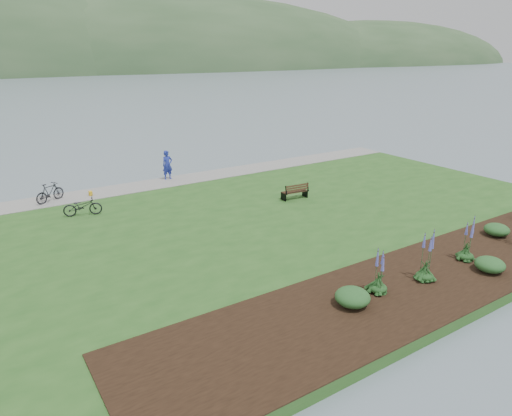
% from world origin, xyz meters
% --- Properties ---
extents(ground, '(600.00, 600.00, 0.00)m').
position_xyz_m(ground, '(0.00, 0.00, 0.00)').
color(ground, slate).
rests_on(ground, ground).
extents(lawn, '(34.00, 20.00, 0.40)m').
position_xyz_m(lawn, '(0.00, -2.00, 0.20)').
color(lawn, '#25521D').
rests_on(lawn, ground).
extents(shoreline_path, '(34.00, 2.20, 0.03)m').
position_xyz_m(shoreline_path, '(0.00, 6.90, 0.42)').
color(shoreline_path, gray).
rests_on(shoreline_path, lawn).
extents(garden_bed, '(24.00, 4.40, 0.04)m').
position_xyz_m(garden_bed, '(3.00, -9.80, 0.42)').
color(garden_bed, black).
rests_on(garden_bed, lawn).
extents(far_hillside, '(580.00, 80.00, 38.00)m').
position_xyz_m(far_hillside, '(20.00, 170.00, 0.00)').
color(far_hillside, '#2F4E2C').
rests_on(far_hillside, ground).
extents(park_bench, '(1.48, 0.69, 0.89)m').
position_xyz_m(park_bench, '(4.00, 0.01, 0.84)').
color(park_bench, '#321F13').
rests_on(park_bench, lawn).
extents(person, '(0.83, 0.61, 2.15)m').
position_xyz_m(person, '(-0.25, 7.50, 1.47)').
color(person, navy).
rests_on(person, lawn).
extents(bicycle_a, '(1.12, 1.91, 0.95)m').
position_xyz_m(bicycle_a, '(-6.32, 3.60, 0.87)').
color(bicycle_a, black).
rests_on(bicycle_a, lawn).
extents(bicycle_b, '(1.27, 1.75, 1.04)m').
position_xyz_m(bicycle_b, '(-7.26, 6.72, 0.92)').
color(bicycle_b, black).
rests_on(bicycle_b, lawn).
extents(pannier, '(0.16, 0.25, 0.27)m').
position_xyz_m(pannier, '(-5.21, 6.65, 0.53)').
color(pannier, gold).
rests_on(pannier, lawn).
extents(echium_0, '(0.62, 0.62, 1.98)m').
position_xyz_m(echium_0, '(2.11, -9.85, 1.18)').
color(echium_0, '#163D17').
rests_on(echium_0, garden_bed).
extents(echium_1, '(0.62, 0.62, 1.88)m').
position_xyz_m(echium_1, '(4.79, -9.65, 1.13)').
color(echium_1, '#163D17').
rests_on(echium_1, garden_bed).
extents(echium_4, '(0.62, 0.62, 1.79)m').
position_xyz_m(echium_4, '(0.08, -9.56, 1.09)').
color(echium_4, '#163D17').
rests_on(echium_4, garden_bed).
extents(shrub_0, '(1.12, 1.12, 0.56)m').
position_xyz_m(shrub_0, '(-1.21, -9.69, 0.72)').
color(shrub_0, '#1E4C21').
rests_on(shrub_0, garden_bed).
extents(shrub_1, '(1.05, 1.05, 0.53)m').
position_xyz_m(shrub_1, '(4.65, -10.71, 0.70)').
color(shrub_1, '#1E4C21').
rests_on(shrub_1, garden_bed).
extents(shrub_2, '(1.04, 1.04, 0.52)m').
position_xyz_m(shrub_2, '(8.14, -8.91, 0.70)').
color(shrub_2, '#1E4C21').
rests_on(shrub_2, garden_bed).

